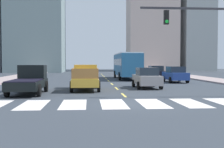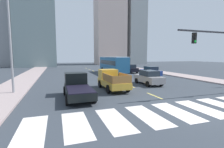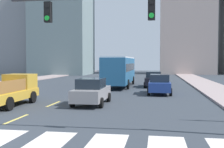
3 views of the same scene
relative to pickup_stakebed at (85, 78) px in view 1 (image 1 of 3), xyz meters
name	(u,v)px [view 1 (image 1 of 3)]	position (x,y,z in m)	size (l,w,h in m)	color
ground_plane	(133,104)	(2.55, -8.13, -0.94)	(160.00, 160.00, 0.00)	#343B43
sidewalk_right	(216,80)	(15.06, 9.87, -0.86)	(3.58, 110.00, 0.15)	#A38F8D
crosswalk_stripe_2	(33,105)	(-2.56, -8.13, -0.93)	(1.30, 3.70, 0.01)	silver
crosswalk_stripe_3	(74,104)	(-0.52, -8.13, -0.93)	(1.30, 3.70, 0.01)	silver
crosswalk_stripe_4	(113,104)	(1.53, -8.13, -0.93)	(1.30, 3.70, 0.01)	silver
crosswalk_stripe_5	(152,103)	(3.57, -8.13, -0.93)	(1.30, 3.70, 0.01)	silver
crosswalk_stripe_6	(190,103)	(5.61, -8.13, -0.93)	(1.30, 3.70, 0.01)	silver
lane_dash_0	(124,95)	(2.55, -4.13, -0.93)	(0.16, 2.40, 0.01)	#E4CA56
lane_dash_1	(117,88)	(2.55, 0.87, -0.93)	(0.16, 2.40, 0.01)	#E4CA56
lane_dash_2	(112,84)	(2.55, 5.87, -0.93)	(0.16, 2.40, 0.01)	#E4CA56
lane_dash_3	(109,81)	(2.55, 10.87, -0.93)	(0.16, 2.40, 0.01)	#E4CA56
lane_dash_4	(106,79)	(2.55, 15.87, -0.93)	(0.16, 2.40, 0.01)	#E4CA56
lane_dash_5	(104,77)	(2.55, 20.87, -0.93)	(0.16, 2.40, 0.01)	#E4CA56
lane_dash_6	(103,75)	(2.55, 25.87, -0.93)	(0.16, 2.40, 0.01)	#E4CA56
lane_dash_7	(101,74)	(2.55, 30.87, -0.93)	(0.16, 2.40, 0.01)	#E4CA56
pickup_stakebed	(85,78)	(0.00, 0.00, 0.00)	(2.18, 5.20, 1.96)	gold
pickup_dark	(29,80)	(-3.84, -2.53, -0.02)	(2.18, 5.20, 1.96)	black
city_bus	(127,64)	(5.17, 14.68, 1.02)	(2.72, 10.80, 3.32)	#25608F
sedan_near_left	(175,74)	(9.56, 7.86, -0.08)	(2.02, 4.40, 1.72)	navy
sedan_near_right	(156,72)	(8.96, 14.63, -0.08)	(2.02, 4.40, 1.72)	black
sedan_mid	(147,78)	(5.10, 1.08, -0.08)	(2.02, 4.40, 1.72)	gray
block_mid_left	(196,7)	(27.38, 50.27, 15.23)	(7.69, 8.94, 32.33)	#8F9697
block_mid_right	(152,0)	(16.00, 49.81, 16.85)	(11.95, 8.40, 35.58)	#B9A49B
block_low_left	(36,20)	(-11.25, 43.20, 10.65)	(11.88, 11.13, 23.17)	gray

